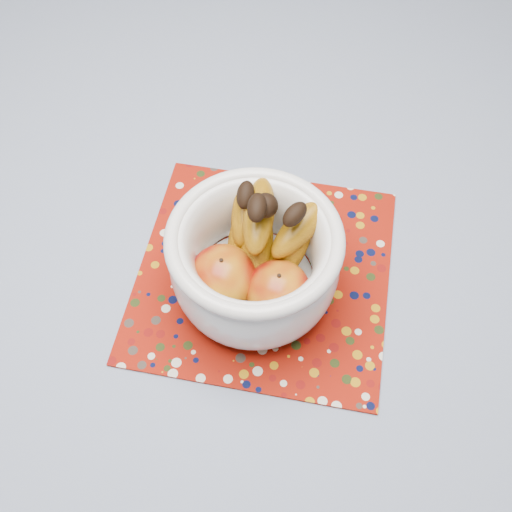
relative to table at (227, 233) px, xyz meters
The scene contains 4 objects.
table is the anchor object (origin of this frame).
tablecloth 0.08m from the table, ahead, with size 1.32×1.32×0.01m, color slate.
placemat 0.17m from the table, 45.83° to the right, with size 0.35×0.35×0.00m, color maroon.
fruit_bowl 0.23m from the table, 51.78° to the right, with size 0.22×0.22×0.18m.
Camera 1 is at (0.24, -0.51, 1.48)m, focal length 42.00 mm.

